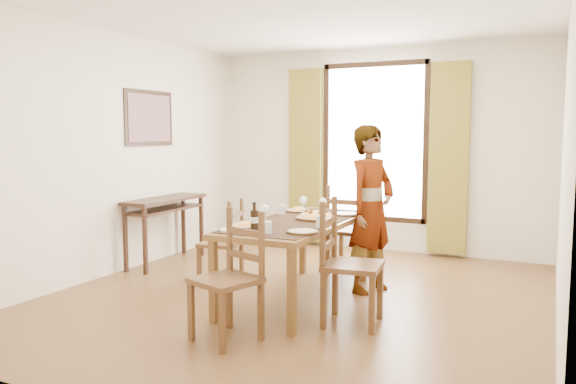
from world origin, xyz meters
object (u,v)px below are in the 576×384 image
at_px(dining_table, 298,227).
at_px(man, 371,209).
at_px(pasta_platter, 316,214).
at_px(console_table, 165,207).

relative_size(dining_table, man, 1.18).
bearing_deg(man, pasta_platter, 156.77).
bearing_deg(dining_table, pasta_platter, 47.42).
xyz_separation_m(dining_table, pasta_platter, (0.13, 0.14, 0.12)).
relative_size(man, pasta_platter, 4.13).
xyz_separation_m(man, pasta_platter, (-0.40, -0.44, -0.02)).
bearing_deg(pasta_platter, man, 47.34).
bearing_deg(pasta_platter, console_table, 166.34).
xyz_separation_m(console_table, man, (2.59, -0.09, 0.14)).
height_order(console_table, dining_table, console_table).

